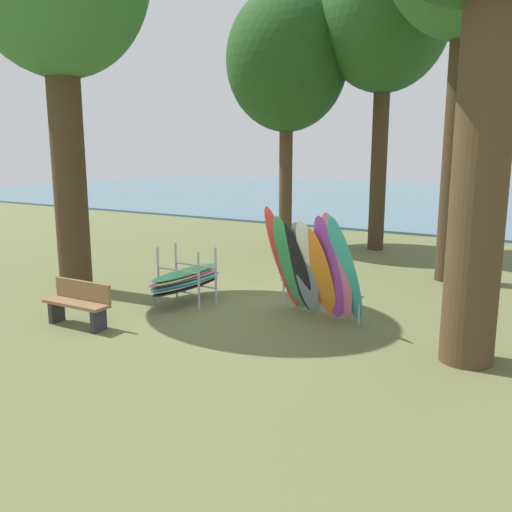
{
  "coord_description": "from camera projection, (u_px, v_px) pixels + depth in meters",
  "views": [
    {
      "loc": [
        5.57,
        -8.79,
        3.25
      ],
      "look_at": [
        -0.16,
        0.58,
        1.1
      ],
      "focal_mm": 37.34,
      "sensor_mm": 36.0,
      "label": 1
    }
  ],
  "objects": [
    {
      "name": "ground_plane",
      "position": [
        248.0,
        314.0,
        10.84
      ],
      "size": [
        80.0,
        80.0,
        0.0
      ],
      "primitive_type": "plane",
      "color": "#60663D"
    },
    {
      "name": "leaning_board_pile",
      "position": [
        313.0,
        268.0,
        10.38
      ],
      "size": [
        2.22,
        1.27,
        2.23
      ],
      "color": "red",
      "rests_on": "ground"
    },
    {
      "name": "tree_far_right_back",
      "position": [
        287.0,
        62.0,
        17.82
      ],
      "size": [
        4.1,
        4.1,
        8.63
      ],
      "color": "#4C3823",
      "rests_on": "ground"
    },
    {
      "name": "lake_water",
      "position": [
        486.0,
        200.0,
        36.17
      ],
      "size": [
        80.0,
        36.0,
        0.1
      ],
      "primitive_type": "cube",
      "color": "#477084",
      "rests_on": "ground"
    },
    {
      "name": "park_bench",
      "position": [
        79.0,
        303.0,
        10.05
      ],
      "size": [
        1.41,
        0.46,
        0.85
      ],
      "color": "#2D2D33",
      "rests_on": "ground"
    },
    {
      "name": "board_storage_rack",
      "position": [
        186.0,
        279.0,
        11.51
      ],
      "size": [
        1.15,
        2.13,
        1.25
      ],
      "color": "#9EA0A5",
      "rests_on": "ground"
    },
    {
      "name": "tree_far_left_back",
      "position": [
        385.0,
        18.0,
        16.66
      ],
      "size": [
        4.12,
        4.12,
        9.84
      ],
      "color": "#42301E",
      "rests_on": "ground"
    }
  ]
}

